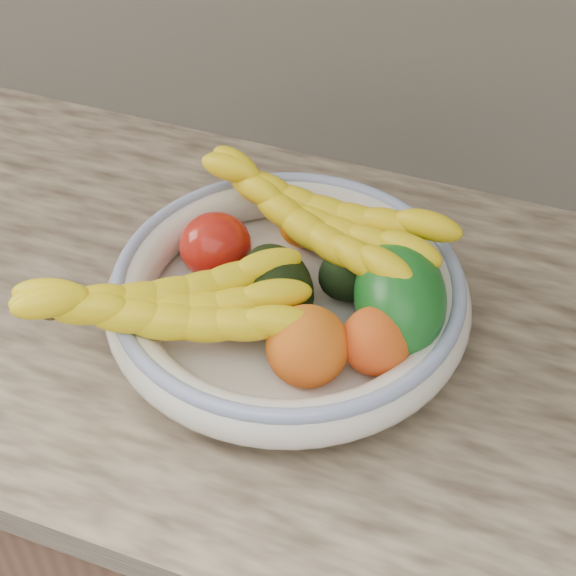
# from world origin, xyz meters

# --- Properties ---
(kitchen_counter) EXTENTS (2.44, 0.66, 1.40)m
(kitchen_counter) POSITION_xyz_m (0.00, 1.69, 0.46)
(kitchen_counter) COLOR brown
(kitchen_counter) RESTS_ON ground
(fruit_bowl) EXTENTS (0.39, 0.39, 0.08)m
(fruit_bowl) POSITION_xyz_m (0.00, 1.66, 0.95)
(fruit_bowl) COLOR silver
(fruit_bowl) RESTS_ON kitchen_counter
(clementine_back_left) EXTENTS (0.07, 0.07, 0.05)m
(clementine_back_left) POSITION_xyz_m (-0.02, 1.77, 0.95)
(clementine_back_left) COLOR orange
(clementine_back_left) RESTS_ON fruit_bowl
(clementine_back_right) EXTENTS (0.07, 0.07, 0.05)m
(clementine_back_right) POSITION_xyz_m (0.04, 1.77, 0.95)
(clementine_back_right) COLOR #E45204
(clementine_back_right) RESTS_ON fruit_bowl
(tomato_left) EXTENTS (0.10, 0.10, 0.07)m
(tomato_left) POSITION_xyz_m (-0.10, 1.69, 0.96)
(tomato_left) COLOR red
(tomato_left) RESTS_ON fruit_bowl
(tomato_near_left) EXTENTS (0.09, 0.09, 0.06)m
(tomato_near_left) POSITION_xyz_m (-0.06, 1.61, 0.96)
(tomato_near_left) COLOR #9E1A0F
(tomato_near_left) RESTS_ON fruit_bowl
(avocado_center) EXTENTS (0.13, 0.14, 0.08)m
(avocado_center) POSITION_xyz_m (-0.01, 1.65, 0.96)
(avocado_center) COLOR black
(avocado_center) RESTS_ON fruit_bowl
(avocado_right) EXTENTS (0.11, 0.12, 0.07)m
(avocado_right) POSITION_xyz_m (0.06, 1.71, 0.96)
(avocado_right) COLOR black
(avocado_right) RESTS_ON fruit_bowl
(green_mango) EXTENTS (0.17, 0.18, 0.13)m
(green_mango) POSITION_xyz_m (0.12, 1.67, 0.98)
(green_mango) COLOR #105518
(green_mango) RESTS_ON fruit_bowl
(peach_front) EXTENTS (0.09, 0.09, 0.08)m
(peach_front) POSITION_xyz_m (0.05, 1.58, 0.97)
(peach_front) COLOR orange
(peach_front) RESTS_ON fruit_bowl
(peach_right) EXTENTS (0.09, 0.09, 0.07)m
(peach_right) POSITION_xyz_m (0.11, 1.61, 0.97)
(peach_right) COLOR orange
(peach_right) RESTS_ON fruit_bowl
(banana_bunch_back) EXTENTS (0.34, 0.20, 0.09)m
(banana_bunch_back) POSITION_xyz_m (0.00, 1.74, 0.99)
(banana_bunch_back) COLOR yellow
(banana_bunch_back) RESTS_ON fruit_bowl
(banana_bunch_front) EXTENTS (0.33, 0.25, 0.08)m
(banana_bunch_front) POSITION_xyz_m (-0.09, 1.56, 0.98)
(banana_bunch_front) COLOR yellow
(banana_bunch_front) RESTS_ON fruit_bowl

